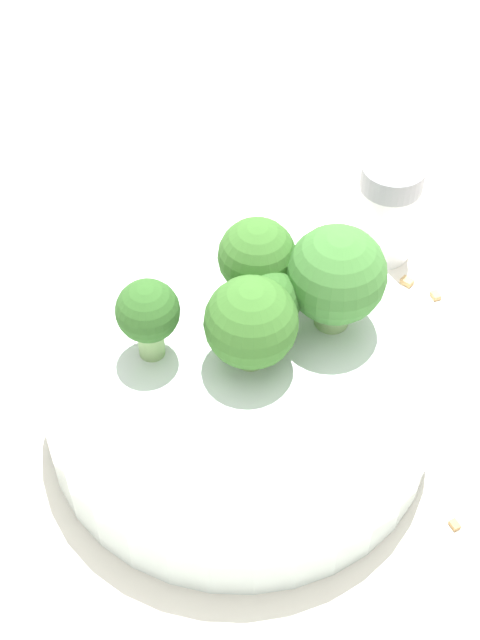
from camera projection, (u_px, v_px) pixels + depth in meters
name	position (u px, v px, depth m)	size (l,w,h in m)	color
ground_plane	(240.00, 418.00, 0.53)	(3.00, 3.00, 0.00)	silver
bowl	(240.00, 390.00, 0.51)	(0.22, 0.22, 0.05)	silver
broccoli_floret_0	(336.00, 277.00, 0.48)	(0.06, 0.06, 0.07)	#8EB770
broccoli_floret_1	(252.00, 330.00, 0.46)	(0.05, 0.05, 0.06)	#84AD66
broccoli_floret_2	(257.00, 260.00, 0.49)	(0.04, 0.04, 0.06)	#84AD66
broccoli_floret_3	(148.00, 314.00, 0.47)	(0.03, 0.03, 0.05)	#8EB770
broccoli_floret_4	(270.00, 303.00, 0.48)	(0.03, 0.03, 0.05)	#8EB770
pepper_shaker	(387.00, 210.00, 0.59)	(0.04, 0.04, 0.07)	silver
almond_crumb_1	(436.00, 294.00, 0.59)	(0.01, 0.00, 0.01)	tan
almond_crumb_2	(407.00, 279.00, 0.60)	(0.01, 0.01, 0.01)	tan
almond_crumb_4	(455.00, 523.00, 0.48)	(0.01, 0.00, 0.01)	#AD7F4C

